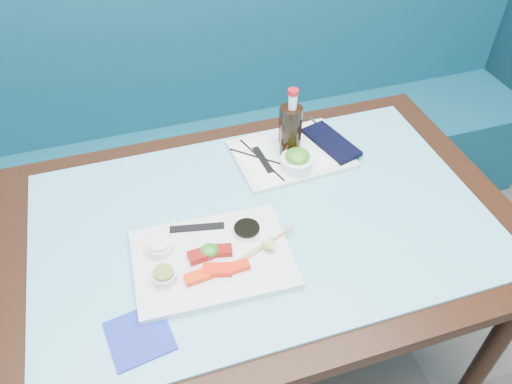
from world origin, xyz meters
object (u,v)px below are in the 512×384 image
object	(u,v)px
serving_tray	(291,154)
seaweed_bowl	(297,163)
cola_bottle_body	(291,134)
cola_glass	(289,125)
dining_table	(262,241)
sashimi_plate	(213,259)
blue_napkin	(139,336)
booth_bench	(202,147)

from	to	relation	value
serving_tray	seaweed_bowl	bearing A→B (deg)	-100.84
cola_bottle_body	cola_glass	bearing A→B (deg)	74.59
dining_table	seaweed_bowl	bearing A→B (deg)	44.64
sashimi_plate	blue_napkin	size ratio (longest dim) A/B	2.90
dining_table	sashimi_plate	bearing A→B (deg)	-148.42
sashimi_plate	seaweed_bowl	bearing A→B (deg)	41.19
serving_tray	blue_napkin	world-z (taller)	serving_tray
dining_table	blue_napkin	xyz separation A→B (m)	(-0.37, -0.26, 0.09)
booth_bench	cola_bottle_body	distance (m)	0.79
sashimi_plate	serving_tray	world-z (taller)	sashimi_plate
cola_glass	cola_bottle_body	xyz separation A→B (m)	(-0.02, -0.06, 0.01)
seaweed_bowl	blue_napkin	world-z (taller)	seaweed_bowl
dining_table	blue_napkin	world-z (taller)	blue_napkin
booth_bench	serving_tray	bearing A→B (deg)	-74.29
sashimi_plate	serving_tray	xyz separation A→B (m)	(0.33, 0.33, -0.00)
booth_bench	dining_table	distance (m)	0.89
seaweed_bowl	cola_bottle_body	world-z (taller)	cola_bottle_body
cola_glass	sashimi_plate	bearing A→B (deg)	-131.50
dining_table	booth_bench	bearing A→B (deg)	90.00
dining_table	cola_bottle_body	size ratio (longest dim) A/B	7.72
booth_bench	cola_glass	world-z (taller)	booth_bench
booth_bench	cola_glass	distance (m)	0.74
booth_bench	sashimi_plate	size ratio (longest dim) A/B	7.69
dining_table	serving_tray	world-z (taller)	serving_tray
booth_bench	cola_glass	size ratio (longest dim) A/B	23.69
serving_tray	cola_bottle_body	world-z (taller)	cola_bottle_body
seaweed_bowl	sashimi_plate	bearing A→B (deg)	-141.37
sashimi_plate	booth_bench	bearing A→B (deg)	82.68
booth_bench	cola_bottle_body	bearing A→B (deg)	-75.07
seaweed_bowl	cola_bottle_body	distance (m)	0.09
booth_bench	cola_glass	xyz separation A→B (m)	(0.18, -0.55, 0.46)
seaweed_bowl	cola_glass	distance (m)	0.14
dining_table	cola_bottle_body	distance (m)	0.33
sashimi_plate	seaweed_bowl	size ratio (longest dim) A/B	3.95
sashimi_plate	seaweed_bowl	world-z (taller)	seaweed_bowl
cola_bottle_body	blue_napkin	distance (m)	0.72
dining_table	cola_glass	distance (m)	0.38
serving_tray	cola_glass	size ratio (longest dim) A/B	2.73
sashimi_plate	cola_bottle_body	bearing A→B (deg)	47.58
cola_glass	blue_napkin	world-z (taller)	cola_glass
booth_bench	sashimi_plate	world-z (taller)	booth_bench
serving_tray	cola_bottle_body	size ratio (longest dim) A/B	1.90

